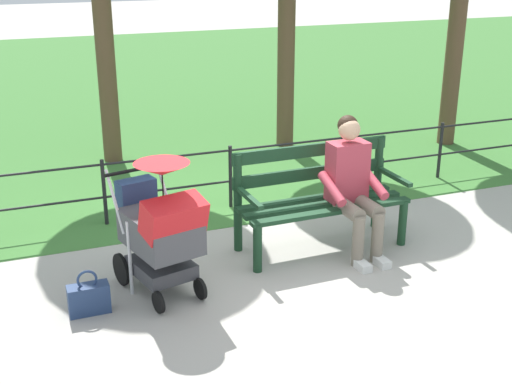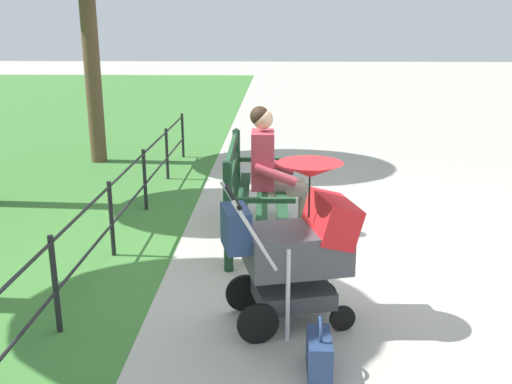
{
  "view_description": "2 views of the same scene",
  "coord_description": "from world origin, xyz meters",
  "views": [
    {
      "loc": [
        2.23,
        5.17,
        2.73
      ],
      "look_at": [
        0.29,
        0.18,
        0.74
      ],
      "focal_mm": 47.0,
      "sensor_mm": 36.0,
      "label": 1
    },
    {
      "loc": [
        4.81,
        0.12,
        2.01
      ],
      "look_at": [
        0.37,
        -0.03,
        0.72
      ],
      "focal_mm": 40.21,
      "sensor_mm": 36.0,
      "label": 2
    }
  ],
  "objects": [
    {
      "name": "ground_plane",
      "position": [
        0.0,
        0.0,
        0.0
      ],
      "size": [
        60.0,
        60.0,
        0.0
      ],
      "primitive_type": "plane",
      "color": "#ADA89E"
    },
    {
      "name": "person_on_bench",
      "position": [
        -0.69,
        0.11,
        0.68
      ],
      "size": [
        0.54,
        0.74,
        1.28
      ],
      "color": "slate",
      "rests_on": "ground"
    },
    {
      "name": "stroller",
      "position": [
        1.15,
        0.28,
        0.59
      ],
      "size": [
        0.69,
        0.97,
        1.15
      ],
      "color": "black",
      "rests_on": "ground"
    },
    {
      "name": "handbag",
      "position": [
        1.78,
        0.4,
        0.13
      ],
      "size": [
        0.32,
        0.14,
        0.37
      ],
      "color": "navy",
      "rests_on": "ground"
    },
    {
      "name": "park_fence",
      "position": [
        -0.28,
        -1.34,
        0.42
      ],
      "size": [
        8.18,
        0.04,
        0.7
      ],
      "color": "black",
      "rests_on": "ground"
    },
    {
      "name": "park_bench",
      "position": [
        -0.45,
        -0.12,
        0.53
      ],
      "size": [
        1.61,
        0.63,
        0.96
      ],
      "color": "#193D23",
      "rests_on": "ground"
    }
  ]
}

